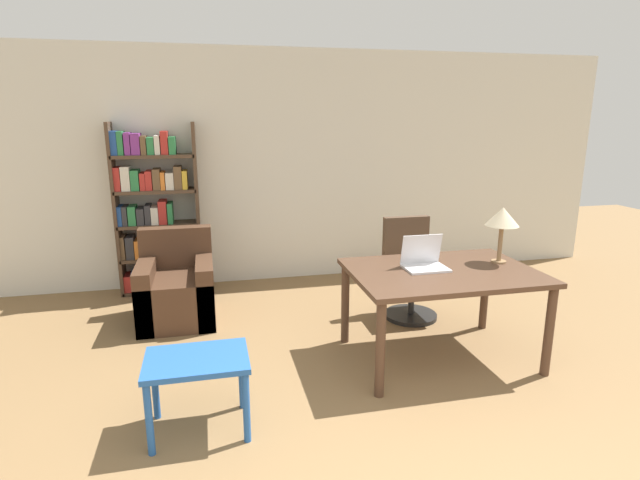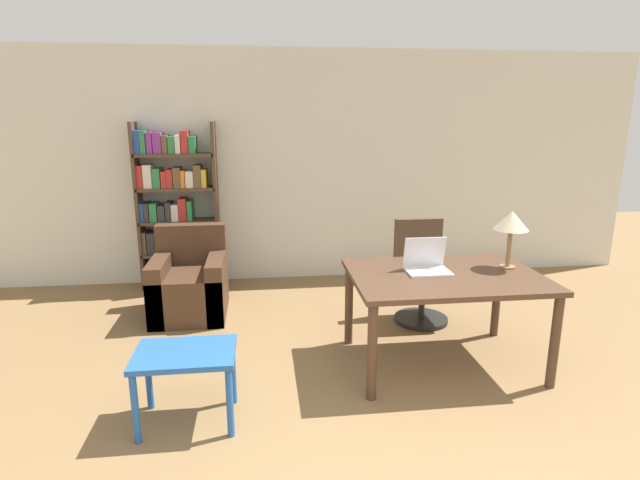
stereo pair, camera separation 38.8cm
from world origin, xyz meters
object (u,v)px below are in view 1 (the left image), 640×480
at_px(desk, 442,281).
at_px(office_chair, 409,273).
at_px(laptop, 424,261).
at_px(table_lamp, 502,218).
at_px(side_table_blue, 197,370).
at_px(armchair, 177,290).
at_px(bookshelf, 152,214).

height_order(desk, office_chair, office_chair).
height_order(desk, laptop, laptop).
bearing_deg(desk, laptop, 146.92).
relative_size(table_lamp, side_table_blue, 0.74).
distance_m(office_chair, side_table_blue, 2.51).
height_order(side_table_blue, armchair, armchair).
distance_m(laptop, office_chair, 0.94).
bearing_deg(desk, armchair, 148.35).
height_order(office_chair, side_table_blue, office_chair).
xyz_separation_m(side_table_blue, armchair, (-0.22, 1.89, -0.12)).
bearing_deg(office_chair, side_table_blue, -143.82).
height_order(table_lamp, bookshelf, bookshelf).
bearing_deg(bookshelf, desk, -42.65).
bearing_deg(side_table_blue, desk, 16.59).
bearing_deg(bookshelf, armchair, -73.51).
bearing_deg(bookshelf, table_lamp, -35.62).
distance_m(armchair, bookshelf, 1.11).
relative_size(desk, office_chair, 1.50).
bearing_deg(bookshelf, laptop, -43.12).
height_order(table_lamp, office_chair, table_lamp).
relative_size(laptop, table_lamp, 0.72).
bearing_deg(laptop, side_table_blue, -159.91).
relative_size(side_table_blue, armchair, 0.73).
xyz_separation_m(laptop, side_table_blue, (-1.79, -0.65, -0.40)).
height_order(laptop, side_table_blue, laptop).
bearing_deg(bookshelf, office_chair, -27.31).
relative_size(armchair, bookshelf, 0.46).
distance_m(table_lamp, bookshelf, 3.64).
relative_size(desk, armchair, 1.70).
xyz_separation_m(laptop, office_chair, (0.24, 0.83, -0.38)).
bearing_deg(armchair, bookshelf, 106.49).
distance_m(desk, office_chair, 0.95).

